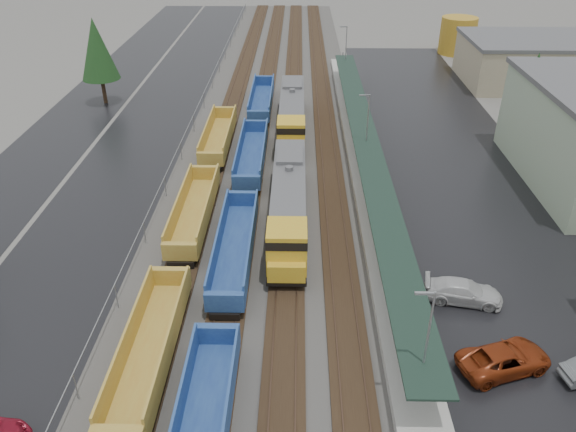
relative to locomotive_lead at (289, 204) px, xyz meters
name	(u,v)px	position (x,y,z in m)	size (l,w,h in m)	color
ballast_strip	(275,132)	(-2.00, 21.30, -2.30)	(20.00, 160.00, 0.08)	#302D2B
trackbed	(275,131)	(-2.00, 21.30, -2.18)	(14.60, 160.00, 0.22)	black
west_parking_lot	(148,132)	(-17.00, 21.30, -2.33)	(10.00, 160.00, 0.02)	black
west_road	(64,131)	(-27.00, 21.30, -2.33)	(9.00, 160.00, 0.02)	black
east_commuter_lot	(457,171)	(17.00, 11.30, -2.33)	(16.00, 100.00, 0.02)	black
station_platform	(364,164)	(7.50, 11.31, -1.61)	(3.00, 80.00, 8.00)	#9E9B93
chainlink_fence	(191,124)	(-11.50, 19.74, -0.73)	(0.08, 160.04, 2.02)	gray
tree_west_far	(97,49)	(-25.00, 31.30, 4.79)	(4.84, 4.84, 11.00)	#332316
tree_east	(532,85)	(26.00, 19.30, 4.13)	(4.40, 4.40, 10.00)	#332316
locomotive_lead	(289,204)	(0.00, 0.00, 0.00)	(2.93, 19.31, 4.37)	black
locomotive_trail	(292,115)	(0.00, 21.00, 0.00)	(2.93, 19.31, 4.37)	black
well_string_yellow	(150,348)	(-8.00, -15.77, -1.16)	(2.70, 79.51, 2.39)	#AF8130
well_string_blue	(222,322)	(-4.00, -13.35, -1.16)	(2.67, 100.25, 2.37)	navy
storage_tank	(458,36)	(27.80, 58.03, 0.68)	(6.03, 6.03, 6.03)	#B28523
parked_car_east_b	(504,359)	(13.13, -15.84, -1.55)	(5.69, 2.62, 1.58)	maroon
parked_car_east_c	(463,292)	(12.30, -9.43, -1.56)	(5.35, 2.17, 1.55)	silver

